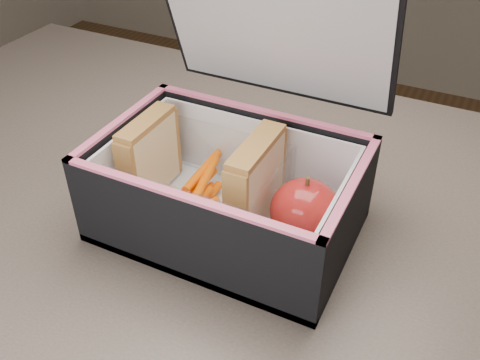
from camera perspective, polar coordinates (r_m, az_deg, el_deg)
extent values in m
cube|color=#64564B|center=(0.65, -3.74, -4.47)|extent=(1.20, 0.80, 0.03)
cube|color=#382D26|center=(1.38, -16.11, -0.70)|extent=(0.05, 0.05, 0.72)
cube|color=black|center=(0.62, 3.90, 15.37)|extent=(0.27, 0.06, 0.17)
cube|color=#D9B582|center=(0.64, -10.14, 2.48)|extent=(0.01, 0.09, 0.09)
cube|color=#AF5354|center=(0.64, -9.56, 2.05)|extent=(0.01, 0.08, 0.08)
cube|color=#D9B582|center=(0.63, -9.04, 2.16)|extent=(0.01, 0.09, 0.09)
cube|color=brown|center=(0.61, -10.05, 6.05)|extent=(0.02, 0.09, 0.01)
cube|color=#D9B582|center=(0.58, 0.95, -0.50)|extent=(0.01, 0.09, 0.10)
cube|color=#AF5354|center=(0.58, 1.67, -1.03)|extent=(0.01, 0.09, 0.09)
cube|color=#D9B582|center=(0.57, 2.41, -0.93)|extent=(0.01, 0.09, 0.10)
cube|color=brown|center=(0.54, 1.77, 3.64)|extent=(0.03, 0.10, 0.01)
cylinder|color=#FF5400|center=(0.62, -4.58, -2.77)|extent=(0.02, 0.08, 0.01)
cylinder|color=#FF5400|center=(0.61, -6.56, -2.08)|extent=(0.03, 0.08, 0.01)
cylinder|color=#FF5400|center=(0.64, -4.01, 0.99)|extent=(0.01, 0.08, 0.01)
cylinder|color=#FF5400|center=(0.62, -4.14, -2.56)|extent=(0.01, 0.08, 0.01)
cylinder|color=#FF5400|center=(0.63, -4.81, -0.93)|extent=(0.02, 0.08, 0.01)
cylinder|color=#FF5400|center=(0.62, -3.74, 0.09)|extent=(0.03, 0.08, 0.01)
cylinder|color=#FF5400|center=(0.60, -4.99, -4.13)|extent=(0.03, 0.08, 0.01)
cylinder|color=#FF5400|center=(0.60, -5.16, -3.15)|extent=(0.01, 0.08, 0.01)
cube|color=white|center=(0.59, 6.32, -6.10)|extent=(0.09, 0.09, 0.01)
ellipsoid|color=maroon|center=(0.56, 6.93, -3.28)|extent=(0.09, 0.09, 0.07)
cylinder|color=#4D371B|center=(0.54, 7.22, -0.20)|extent=(0.01, 0.01, 0.01)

